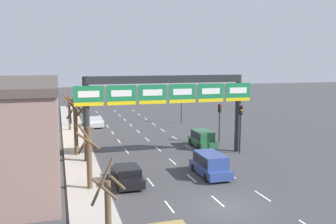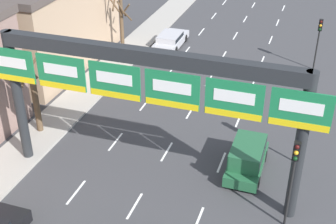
{
  "view_description": "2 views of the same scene",
  "coord_description": "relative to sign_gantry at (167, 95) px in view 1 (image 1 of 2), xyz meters",
  "views": [
    {
      "loc": [
        -9.73,
        -20.47,
        9.13
      ],
      "look_at": [
        0.21,
        13.17,
        4.25
      ],
      "focal_mm": 40.0,
      "sensor_mm": 36.0,
      "label": 1
    },
    {
      "loc": [
        7.33,
        -5.43,
        15.88
      ],
      "look_at": [
        -0.19,
        16.81,
        2.23
      ],
      "focal_mm": 50.0,
      "sensor_mm": 36.0,
      "label": 2
    }
  ],
  "objects": [
    {
      "name": "sign_gantry",
      "position": [
        0.0,
        0.0,
        0.0
      ],
      "size": [
        16.97,
        0.7,
        7.71
      ],
      "color": "#232628",
      "rests_on": "ground_plane"
    },
    {
      "name": "suv_green",
      "position": [
        4.76,
        2.81,
        -4.91
      ],
      "size": [
        1.85,
        4.1,
        1.75
      ],
      "color": "#235B38",
      "rests_on": "ground_plane"
    },
    {
      "name": "tree_bare_furthest",
      "position": [
        -8.42,
        16.06,
        -3.0
      ],
      "size": [
        1.79,
        1.77,
        5.62
      ],
      "color": "brown",
      "rests_on": "sidewalk_left"
    },
    {
      "name": "ground_plane",
      "position": [
        -0.0,
        -12.86,
        -5.88
      ],
      "size": [
        220.0,
        220.0,
        0.0
      ],
      "primitive_type": "plane",
      "color": "#3D3D3F"
    },
    {
      "name": "car_black",
      "position": [
        -5.06,
        -6.83,
        -5.13
      ],
      "size": [
        1.9,
        4.37,
        1.4
      ],
      "color": "black",
      "rests_on": "ground_plane"
    },
    {
      "name": "car_silver",
      "position": [
        -4.92,
        18.64,
        -5.19
      ],
      "size": [
        1.96,
        4.88,
        1.26
      ],
      "color": "#B7B7BC",
      "rests_on": "ground_plane"
    },
    {
      "name": "tree_bare_second",
      "position": [
        -8.25,
        2.63,
        -2.65
      ],
      "size": [
        2.02,
        2.02,
        5.65
      ],
      "color": "brown",
      "rests_on": "sidewalk_left"
    },
    {
      "name": "sidewalk_left",
      "position": [
        -8.0,
        -12.86,
        -5.8
      ],
      "size": [
        2.8,
        110.0,
        0.15
      ],
      "color": "#A8A399",
      "rests_on": "ground_plane"
    },
    {
      "name": "suv_blue",
      "position": [
        1.67,
        -6.62,
        -4.88
      ],
      "size": [
        1.98,
        4.61,
        1.8
      ],
      "color": "navy",
      "rests_on": "ground_plane"
    },
    {
      "name": "tree_bare_closest",
      "position": [
        -7.77,
        -17.07,
        -3.54
      ],
      "size": [
        1.6,
        1.6,
        4.52
      ],
      "color": "brown",
      "rests_on": "sidewalk_left"
    },
    {
      "name": "building_far",
      "position": [
        -15.52,
        12.19,
        -2.3
      ],
      "size": [
        11.67,
        13.11,
        7.14
      ],
      "color": "tan",
      "rests_on": "ground_plane"
    },
    {
      "name": "tree_bare_third",
      "position": [
        -7.84,
        -7.4,
        -3.23
      ],
      "size": [
        1.66,
        1.76,
        4.71
      ],
      "color": "brown",
      "rests_on": "sidewalk_left"
    },
    {
      "name": "traffic_light_far_end",
      "position": [
        7.41,
        4.44,
        -2.8
      ],
      "size": [
        0.3,
        0.35,
        4.29
      ],
      "color": "black",
      "rests_on": "ground_plane"
    },
    {
      "name": "traffic_light_mid_block",
      "position": [
        7.27,
        -0.82,
        -2.5
      ],
      "size": [
        0.3,
        0.35,
        4.74
      ],
      "color": "black",
      "rests_on": "ground_plane"
    },
    {
      "name": "lane_dashes",
      "position": [
        -0.0,
        0.64,
        -5.87
      ],
      "size": [
        6.72,
        67.0,
        0.01
      ],
      "color": "white",
      "rests_on": "ground_plane"
    },
    {
      "name": "traffic_light_near_gantry",
      "position": [
        7.42,
        17.83,
        -2.9
      ],
      "size": [
        0.3,
        0.35,
        4.14
      ],
      "color": "black",
      "rests_on": "ground_plane"
    }
  ]
}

